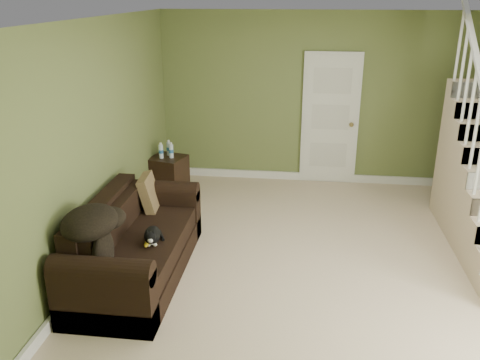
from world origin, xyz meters
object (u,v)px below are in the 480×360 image
(sofa, at_px, (134,248))
(banana, at_px, (148,243))
(side_table, at_px, (168,175))
(cat, at_px, (152,236))

(sofa, bearing_deg, banana, -38.22)
(sofa, xyz_separation_m, side_table, (-0.24, 2.32, -0.03))
(cat, height_order, banana, cat)
(sofa, xyz_separation_m, cat, (0.25, -0.12, 0.22))
(sofa, distance_m, banana, 0.32)
(side_table, bearing_deg, sofa, -84.06)
(cat, bearing_deg, banana, -134.05)
(sofa, height_order, cat, sofa)
(side_table, height_order, cat, side_table)
(side_table, bearing_deg, banana, -79.58)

